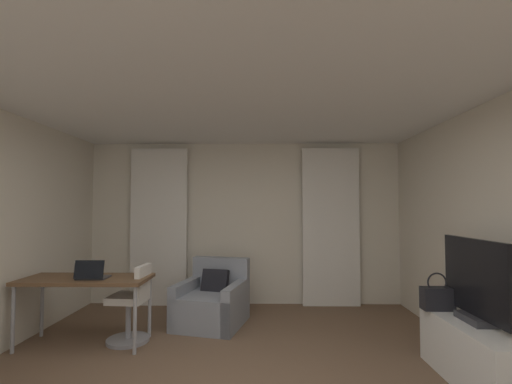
{
  "coord_description": "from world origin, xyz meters",
  "views": [
    {
      "loc": [
        0.26,
        -2.68,
        1.56
      ],
      "look_at": [
        0.2,
        1.32,
        1.73
      ],
      "focal_mm": 24.47,
      "sensor_mm": 36.0,
      "label": 1
    }
  ],
  "objects_px": {
    "tv_flatscreen": "(475,283)",
    "desk_chair": "(132,307)",
    "armchair": "(212,303)",
    "tv_console": "(480,355)",
    "handbag_primary": "(437,298)",
    "laptop": "(92,275)",
    "desk": "(86,283)"
  },
  "relations": [
    {
      "from": "armchair",
      "to": "laptop",
      "type": "xyz_separation_m",
      "value": [
        -1.24,
        -0.79,
        0.52
      ]
    },
    {
      "from": "armchair",
      "to": "desk",
      "type": "height_order",
      "value": "armchair"
    },
    {
      "from": "desk",
      "to": "tv_flatscreen",
      "type": "distance_m",
      "value": 4.0
    },
    {
      "from": "laptop",
      "to": "tv_flatscreen",
      "type": "height_order",
      "value": "tv_flatscreen"
    },
    {
      "from": "desk",
      "to": "tv_console",
      "type": "xyz_separation_m",
      "value": [
        3.9,
        -0.86,
        -0.42
      ]
    },
    {
      "from": "desk_chair",
      "to": "handbag_primary",
      "type": "relative_size",
      "value": 2.39
    },
    {
      "from": "desk",
      "to": "laptop",
      "type": "distance_m",
      "value": 0.17
    },
    {
      "from": "desk",
      "to": "handbag_primary",
      "type": "xyz_separation_m",
      "value": [
        3.76,
        -0.45,
        -0.03
      ]
    },
    {
      "from": "laptop",
      "to": "tv_console",
      "type": "bearing_deg",
      "value": -11.69
    },
    {
      "from": "armchair",
      "to": "laptop",
      "type": "height_order",
      "value": "laptop"
    },
    {
      "from": "tv_console",
      "to": "desk",
      "type": "bearing_deg",
      "value": 167.52
    },
    {
      "from": "desk_chair",
      "to": "laptop",
      "type": "relative_size",
      "value": 2.7
    },
    {
      "from": "laptop",
      "to": "tv_console",
      "type": "xyz_separation_m",
      "value": [
        3.8,
        -0.79,
        -0.53
      ]
    },
    {
      "from": "desk",
      "to": "laptop",
      "type": "xyz_separation_m",
      "value": [
        0.1,
        -0.08,
        0.11
      ]
    },
    {
      "from": "armchair",
      "to": "desk",
      "type": "bearing_deg",
      "value": -152.01
    },
    {
      "from": "desk_chair",
      "to": "tv_flatscreen",
      "type": "xyz_separation_m",
      "value": [
        3.41,
        -0.91,
        0.49
      ]
    },
    {
      "from": "handbag_primary",
      "to": "tv_flatscreen",
      "type": "bearing_deg",
      "value": -68.31
    },
    {
      "from": "desk",
      "to": "tv_console",
      "type": "relative_size",
      "value": 1.2
    },
    {
      "from": "tv_console",
      "to": "handbag_primary",
      "type": "bearing_deg",
      "value": 109.63
    },
    {
      "from": "desk",
      "to": "tv_flatscreen",
      "type": "xyz_separation_m",
      "value": [
        3.9,
        -0.82,
        0.19
      ]
    },
    {
      "from": "tv_flatscreen",
      "to": "desk_chair",
      "type": "bearing_deg",
      "value": 165.01
    },
    {
      "from": "desk",
      "to": "tv_console",
      "type": "height_order",
      "value": "desk"
    },
    {
      "from": "armchair",
      "to": "tv_console",
      "type": "relative_size",
      "value": 0.89
    },
    {
      "from": "desk_chair",
      "to": "tv_console",
      "type": "xyz_separation_m",
      "value": [
        3.41,
        -0.96,
        -0.13
      ]
    },
    {
      "from": "desk_chair",
      "to": "tv_console",
      "type": "height_order",
      "value": "desk_chair"
    },
    {
      "from": "armchair",
      "to": "handbag_primary",
      "type": "distance_m",
      "value": 2.7
    },
    {
      "from": "handbag_primary",
      "to": "armchair",
      "type": "bearing_deg",
      "value": 154.27
    },
    {
      "from": "desk_chair",
      "to": "handbag_primary",
      "type": "height_order",
      "value": "handbag_primary"
    },
    {
      "from": "desk",
      "to": "laptop",
      "type": "height_order",
      "value": "laptop"
    },
    {
      "from": "desk",
      "to": "handbag_primary",
      "type": "distance_m",
      "value": 3.78
    },
    {
      "from": "tv_console",
      "to": "laptop",
      "type": "bearing_deg",
      "value": 168.31
    },
    {
      "from": "armchair",
      "to": "tv_console",
      "type": "xyz_separation_m",
      "value": [
        2.56,
        -1.58,
        -0.01
      ]
    }
  ]
}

